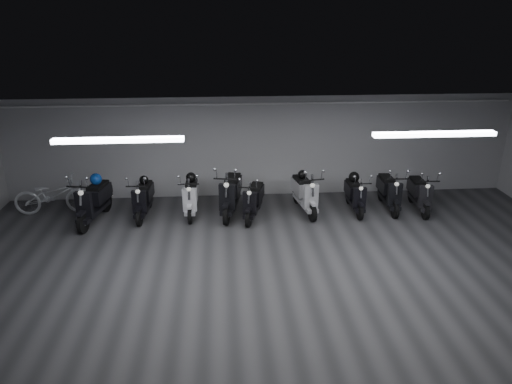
{
  "coord_description": "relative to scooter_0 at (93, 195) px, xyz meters",
  "views": [
    {
      "loc": [
        -1.09,
        -7.75,
        5.06
      ],
      "look_at": [
        -0.34,
        2.5,
        1.05
      ],
      "focal_mm": 33.69,
      "sensor_mm": 36.0,
      "label": 1
    }
  ],
  "objects": [
    {
      "name": "floor",
      "position": [
        4.3,
        -3.45,
        -0.72
      ],
      "size": [
        14.0,
        10.0,
        0.01
      ],
      "primitive_type": "cube",
      "color": "#323234",
      "rests_on": "ground"
    },
    {
      "name": "ceiling",
      "position": [
        4.3,
        -3.45,
        2.09
      ],
      "size": [
        14.0,
        10.0,
        0.01
      ],
      "primitive_type": "cube",
      "color": "gray",
      "rests_on": "ground"
    },
    {
      "name": "back_wall",
      "position": [
        4.3,
        1.55,
        0.68
      ],
      "size": [
        14.0,
        0.01,
        2.8
      ],
      "primitive_type": "cube",
      "color": "#A1A1A4",
      "rests_on": "ground"
    },
    {
      "name": "fluor_strip_left",
      "position": [
        1.3,
        -2.45,
        2.02
      ],
      "size": [
        2.4,
        0.18,
        0.08
      ],
      "primitive_type": "cube",
      "color": "white",
      "rests_on": "ceiling"
    },
    {
      "name": "fluor_strip_right",
      "position": [
        7.3,
        -2.45,
        2.02
      ],
      "size": [
        2.4,
        0.18,
        0.08
      ],
      "primitive_type": "cube",
      "color": "white",
      "rests_on": "ceiling"
    },
    {
      "name": "conduit",
      "position": [
        4.3,
        1.47,
        1.9
      ],
      "size": [
        13.6,
        0.05,
        0.05
      ],
      "primitive_type": "cylinder",
      "rotation": [
        0.0,
        1.57,
        0.0
      ],
      "color": "white",
      "rests_on": "back_wall"
    },
    {
      "name": "scooter_0",
      "position": [
        0.0,
        0.0,
        0.0
      ],
      "size": [
        1.02,
        2.02,
        1.43
      ],
      "primitive_type": null,
      "rotation": [
        0.0,
        0.0,
        -0.2
      ],
      "color": "black",
      "rests_on": "floor"
    },
    {
      "name": "scooter_1",
      "position": [
        1.17,
        0.23,
        -0.08
      ],
      "size": [
        0.68,
        1.74,
        1.27
      ],
      "primitive_type": null,
      "rotation": [
        0.0,
        0.0,
        -0.06
      ],
      "color": "black",
      "rests_on": "floor"
    },
    {
      "name": "scooter_2",
      "position": [
        2.38,
        0.29,
        -0.08
      ],
      "size": [
        0.6,
        1.73,
        1.28
      ],
      "primitive_type": null,
      "rotation": [
        0.0,
        0.0,
        -0.02
      ],
      "color": "silver",
      "rests_on": "floor"
    },
    {
      "name": "scooter_3",
      "position": [
        3.39,
        0.23,
        0.02
      ],
      "size": [
        1.03,
        2.07,
        1.47
      ],
      "primitive_type": null,
      "rotation": [
        0.0,
        0.0,
        -0.19
      ],
      "color": "black",
      "rests_on": "floor"
    },
    {
      "name": "scooter_5",
      "position": [
        3.96,
        -0.04,
        -0.09
      ],
      "size": [
        1.01,
        1.77,
        1.25
      ],
      "primitive_type": null,
      "rotation": [
        0.0,
        0.0,
        -0.28
      ],
      "color": "black",
      "rests_on": "floor"
    },
    {
      "name": "scooter_6",
      "position": [
        5.31,
        0.22,
        -0.04
      ],
      "size": [
        0.9,
        1.9,
        1.36
      ],
      "primitive_type": null,
      "rotation": [
        0.0,
        0.0,
        0.16
      ],
      "color": "#B6B6BA",
      "rests_on": "floor"
    },
    {
      "name": "scooter_7",
      "position": [
        6.62,
        0.15,
        -0.12
      ],
      "size": [
        0.53,
        1.6,
        1.19
      ],
      "primitive_type": null,
      "rotation": [
        0.0,
        0.0,
        -0.0
      ],
      "color": "black",
      "rests_on": "floor"
    },
    {
      "name": "scooter_8",
      "position": [
        7.55,
        0.24,
        -0.07
      ],
      "size": [
        0.63,
        1.77,
        1.3
      ],
      "primitive_type": null,
      "rotation": [
        0.0,
        0.0,
        -0.03
      ],
      "color": "black",
      "rests_on": "floor"
    },
    {
      "name": "scooter_9",
      "position": [
        8.31,
        0.09,
        -0.09
      ],
      "size": [
        0.69,
        1.73,
        1.26
      ],
      "primitive_type": null,
      "rotation": [
        0.0,
        0.0,
        -0.07
      ],
      "color": "black",
      "rests_on": "floor"
    },
    {
      "name": "bicycle",
      "position": [
        -1.19,
        0.61,
        -0.11
      ],
      "size": [
        1.93,
        0.81,
        1.22
      ],
      "primitive_type": "imported",
      "rotation": [
        0.0,
        0.0,
        1.65
      ],
      "color": "silver",
      "rests_on": "floor"
    },
    {
      "name": "helmet_0",
      "position": [
        1.19,
        0.47,
        0.19
      ],
      "size": [
        0.23,
        0.23,
        0.23
      ],
      "primitive_type": "sphere",
      "color": "black",
      "rests_on": "scooter_1"
    },
    {
      "name": "helmet_1",
      "position": [
        6.62,
        0.38,
        0.16
      ],
      "size": [
        0.28,
        0.28,
        0.28
      ],
      "primitive_type": "sphere",
      "color": "black",
      "rests_on": "scooter_7"
    },
    {
      "name": "helmet_2",
      "position": [
        2.38,
        0.53,
        0.21
      ],
      "size": [
        0.26,
        0.26,
        0.26
      ],
      "primitive_type": "sphere",
      "color": "black",
      "rests_on": "scooter_2"
    },
    {
      "name": "helmet_3",
      "position": [
        5.27,
        0.47,
        0.24
      ],
      "size": [
        0.23,
        0.23,
        0.23
      ],
      "primitive_type": "sphere",
      "color": "black",
      "rests_on": "scooter_6"
    },
    {
      "name": "helmet_4",
      "position": [
        0.05,
        0.26,
        0.32
      ],
      "size": [
        0.29,
        0.29,
        0.29
      ],
      "primitive_type": "sphere",
      "color": "#0D3B99",
      "rests_on": "scooter_0"
    }
  ]
}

